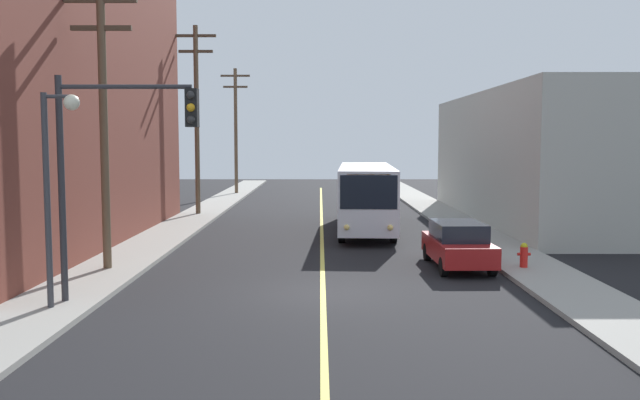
% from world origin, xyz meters
% --- Properties ---
extents(ground_plane, '(120.00, 120.00, 0.00)m').
position_xyz_m(ground_plane, '(0.00, 0.00, 0.00)').
color(ground_plane, black).
extents(sidewalk_left, '(2.50, 90.00, 0.15)m').
position_xyz_m(sidewalk_left, '(-7.25, 10.00, 0.07)').
color(sidewalk_left, gray).
rests_on(sidewalk_left, ground).
extents(sidewalk_right, '(2.50, 90.00, 0.15)m').
position_xyz_m(sidewalk_right, '(7.25, 10.00, 0.07)').
color(sidewalk_right, gray).
rests_on(sidewalk_right, ground).
extents(lane_stripe_center, '(0.16, 60.00, 0.01)m').
position_xyz_m(lane_stripe_center, '(0.00, 15.00, 0.01)').
color(lane_stripe_center, '#D8CC4C').
rests_on(lane_stripe_center, ground).
extents(building_right_warehouse, '(12.00, 22.90, 7.09)m').
position_xyz_m(building_right_warehouse, '(14.49, 18.34, 3.54)').
color(building_right_warehouse, '#B2B2A8').
rests_on(building_right_warehouse, ground).
extents(city_bus, '(3.14, 12.25, 3.20)m').
position_xyz_m(city_bus, '(2.20, 14.07, 1.82)').
color(city_bus, silver).
rests_on(city_bus, ground).
extents(parked_car_red, '(1.90, 4.44, 1.62)m').
position_xyz_m(parked_car_red, '(4.74, 3.95, 0.84)').
color(parked_car_red, maroon).
rests_on(parked_car_red, ground).
extents(utility_pole_near, '(2.40, 0.28, 9.49)m').
position_xyz_m(utility_pole_near, '(-7.29, 3.15, 5.38)').
color(utility_pole_near, brown).
rests_on(utility_pole_near, sidewalk_left).
extents(utility_pole_mid, '(2.40, 0.28, 11.01)m').
position_xyz_m(utility_pole_mid, '(-7.35, 20.65, 6.18)').
color(utility_pole_mid, brown).
rests_on(utility_pole_mid, sidewalk_left).
extents(utility_pole_far, '(2.40, 0.28, 10.25)m').
position_xyz_m(utility_pole_far, '(-7.05, 36.78, 5.78)').
color(utility_pole_far, brown).
rests_on(utility_pole_far, sidewalk_left).
extents(traffic_signal_left_corner, '(3.75, 0.48, 6.00)m').
position_xyz_m(traffic_signal_left_corner, '(-5.41, -1.60, 4.30)').
color(traffic_signal_left_corner, '#2D2D33').
rests_on(traffic_signal_left_corner, sidewalk_left).
extents(street_lamp_left, '(0.98, 0.40, 5.50)m').
position_xyz_m(street_lamp_left, '(-6.83, -2.31, 3.74)').
color(street_lamp_left, '#38383D').
rests_on(street_lamp_left, sidewalk_left).
extents(fire_hydrant, '(0.44, 0.26, 0.84)m').
position_xyz_m(fire_hydrant, '(6.85, 3.26, 0.58)').
color(fire_hydrant, red).
rests_on(fire_hydrant, sidewalk_right).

